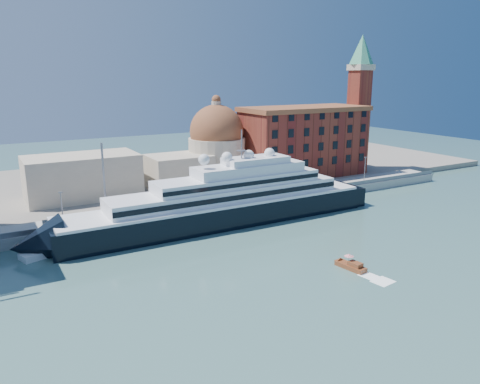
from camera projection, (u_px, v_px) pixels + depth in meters
ground at (252, 259)px, 92.53m from camera, size 400.00×400.00×0.00m
quay at (184, 211)px, 120.84m from camera, size 180.00×10.00×2.50m
land at (135, 181)px, 155.41m from camera, size 260.00×72.00×2.00m
quay_fence at (191, 208)px, 116.61m from camera, size 180.00×0.10×1.20m
superyacht at (211, 207)px, 111.95m from camera, size 88.83×12.32×26.55m
service_barge at (50, 251)px, 94.98m from camera, size 11.68×7.08×2.49m
water_taxi at (351, 266)px, 87.57m from camera, size 2.92×6.38×2.92m
warehouse at (304, 141)px, 158.03m from camera, size 43.00×19.00×23.25m
campanile at (359, 94)px, 165.97m from camera, size 8.40×8.40×47.00m
church at (171, 158)px, 141.54m from camera, size 66.00×18.00×25.50m
lamp_posts at (136, 186)px, 111.19m from camera, size 120.80×2.40×18.00m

